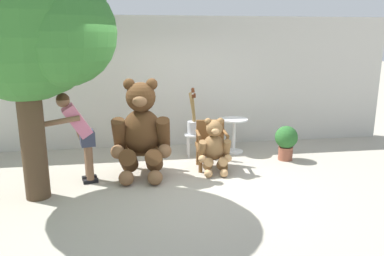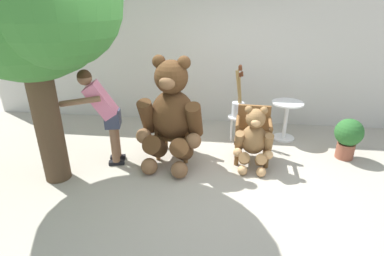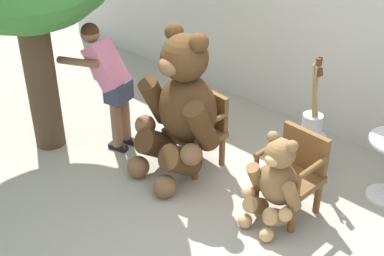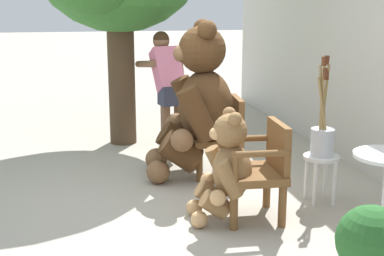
{
  "view_description": "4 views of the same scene",
  "coord_description": "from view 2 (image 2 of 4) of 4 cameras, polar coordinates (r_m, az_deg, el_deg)",
  "views": [
    {
      "loc": [
        -0.72,
        -5.75,
        2.34
      ],
      "look_at": [
        0.25,
        0.58,
        0.8
      ],
      "focal_mm": 35.0,
      "sensor_mm": 36.0,
      "label": 1
    },
    {
      "loc": [
        0.19,
        -3.71,
        2.42
      ],
      "look_at": [
        -0.29,
        0.24,
        0.7
      ],
      "focal_mm": 28.0,
      "sensor_mm": 36.0,
      "label": 2
    },
    {
      "loc": [
        2.81,
        -3.1,
        3.58
      ],
      "look_at": [
        -0.18,
        0.15,
        0.89
      ],
      "focal_mm": 50.0,
      "sensor_mm": 36.0,
      "label": 3
    },
    {
      "loc": [
        4.86,
        -0.74,
        1.87
      ],
      "look_at": [
        0.16,
        0.25,
        0.73
      ],
      "focal_mm": 50.0,
      "sensor_mm": 36.0,
      "label": 4
    }
  ],
  "objects": [
    {
      "name": "white_stool",
      "position": [
        5.56,
        8.58,
        1.22
      ],
      "size": [
        0.34,
        0.34,
        0.46
      ],
      "color": "white",
      "rests_on": "ground"
    },
    {
      "name": "wooden_chair_right",
      "position": [
        4.89,
        11.53,
        -0.81
      ],
      "size": [
        0.59,
        0.55,
        0.86
      ],
      "color": "brown",
      "rests_on": "ground"
    },
    {
      "name": "back_wall",
      "position": [
        6.2,
        5.24,
        13.75
      ],
      "size": [
        10.0,
        0.16,
        2.8
      ],
      "primitive_type": "cube",
      "color": "beige",
      "rests_on": "ground"
    },
    {
      "name": "potted_plant",
      "position": [
        5.44,
        27.62,
        -1.33
      ],
      "size": [
        0.44,
        0.44,
        0.68
      ],
      "color": "brown",
      "rests_on": "ground"
    },
    {
      "name": "brush_bucket",
      "position": [
        5.45,
        8.78,
        4.26
      ],
      "size": [
        0.22,
        0.22,
        0.94
      ],
      "color": "silver",
      "rests_on": "white_stool"
    },
    {
      "name": "wooden_chair_left",
      "position": [
        4.94,
        -3.1,
        -0.11
      ],
      "size": [
        0.61,
        0.57,
        0.86
      ],
      "color": "brown",
      "rests_on": "ground"
    },
    {
      "name": "person_visitor",
      "position": [
        4.68,
        -16.58,
        3.4
      ],
      "size": [
        0.77,
        0.6,
        1.51
      ],
      "color": "black",
      "rests_on": "ground"
    },
    {
      "name": "ground_plane",
      "position": [
        4.44,
        3.41,
        -9.8
      ],
      "size": [
        60.0,
        60.0,
        0.0
      ],
      "primitive_type": "plane",
      "color": "#A8A091"
    },
    {
      "name": "teddy_bear_large",
      "position": [
        4.55,
        -3.97,
        2.77
      ],
      "size": [
        1.02,
        1.0,
        1.69
      ],
      "color": "#4C3019",
      "rests_on": "ground"
    },
    {
      "name": "round_side_table",
      "position": [
        5.75,
        17.49,
        2.14
      ],
      "size": [
        0.56,
        0.56,
        0.72
      ],
      "color": "white",
      "rests_on": "ground"
    },
    {
      "name": "teddy_bear_small",
      "position": [
        4.61,
        11.7,
        -2.05
      ],
      "size": [
        0.59,
        0.57,
        0.99
      ],
      "color": "olive",
      "rests_on": "ground"
    }
  ]
}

